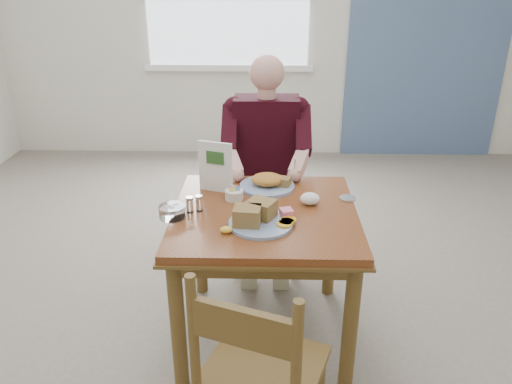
{
  "coord_description": "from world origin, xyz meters",
  "views": [
    {
      "loc": [
        0.01,
        -2.2,
        1.83
      ],
      "look_at": [
        -0.04,
        0.0,
        0.85
      ],
      "focal_mm": 35.0,
      "sensor_mm": 36.0,
      "label": 1
    }
  ],
  "objects_px": {
    "table": "(265,230)",
    "far_plate": "(268,182)",
    "near_plate": "(259,217)",
    "chair_far": "(266,194)",
    "diner": "(266,151)",
    "chair_near": "(258,376)"
  },
  "relations": [
    {
      "from": "table",
      "to": "near_plate",
      "type": "relative_size",
      "value": 2.55
    },
    {
      "from": "chair_far",
      "to": "diner",
      "type": "height_order",
      "value": "diner"
    },
    {
      "from": "table",
      "to": "chair_near",
      "type": "bearing_deg",
      "value": -91.11
    },
    {
      "from": "diner",
      "to": "near_plate",
      "type": "xyz_separation_m",
      "value": [
        -0.03,
        -0.85,
        -0.02
      ]
    },
    {
      "from": "near_plate",
      "to": "far_plate",
      "type": "distance_m",
      "value": 0.43
    },
    {
      "from": "table",
      "to": "chair_far",
      "type": "relative_size",
      "value": 0.97
    },
    {
      "from": "chair_far",
      "to": "far_plate",
      "type": "height_order",
      "value": "chair_far"
    },
    {
      "from": "chair_near",
      "to": "far_plate",
      "type": "distance_m",
      "value": 1.14
    },
    {
      "from": "chair_far",
      "to": "diner",
      "type": "xyz_separation_m",
      "value": [
        0.0,
        -0.09,
        0.33
      ]
    },
    {
      "from": "table",
      "to": "far_plate",
      "type": "xyz_separation_m",
      "value": [
        0.02,
        0.28,
        0.14
      ]
    },
    {
      "from": "table",
      "to": "chair_near",
      "type": "relative_size",
      "value": 0.97
    },
    {
      "from": "diner",
      "to": "near_plate",
      "type": "bearing_deg",
      "value": -91.85
    },
    {
      "from": "far_plate",
      "to": "table",
      "type": "bearing_deg",
      "value": -93.12
    },
    {
      "from": "table",
      "to": "far_plate",
      "type": "height_order",
      "value": "far_plate"
    },
    {
      "from": "chair_far",
      "to": "diner",
      "type": "distance_m",
      "value": 0.34
    },
    {
      "from": "far_plate",
      "to": "chair_near",
      "type": "bearing_deg",
      "value": -91.63
    },
    {
      "from": "chair_near",
      "to": "near_plate",
      "type": "relative_size",
      "value": 2.63
    },
    {
      "from": "chair_far",
      "to": "far_plate",
      "type": "xyz_separation_m",
      "value": [
        0.02,
        -0.51,
        0.3
      ]
    },
    {
      "from": "table",
      "to": "near_plate",
      "type": "height_order",
      "value": "near_plate"
    },
    {
      "from": "table",
      "to": "chair_far",
      "type": "xyz_separation_m",
      "value": [
        0.0,
        0.8,
        -0.16
      ]
    },
    {
      "from": "chair_far",
      "to": "diner",
      "type": "bearing_deg",
      "value": -89.99
    },
    {
      "from": "chair_near",
      "to": "far_plate",
      "type": "bearing_deg",
      "value": 88.37
    }
  ]
}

